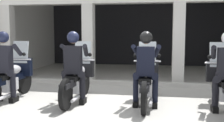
{
  "coord_description": "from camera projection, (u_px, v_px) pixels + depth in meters",
  "views": [
    {
      "loc": [
        1.04,
        -5.86,
        1.55
      ],
      "look_at": [
        0.0,
        0.13,
        0.91
      ],
      "focal_mm": 43.3,
      "sensor_mm": 36.0,
      "label": 1
    }
  ],
  "objects": [
    {
      "name": "motorcycle_far_right",
      "position": [
        223.0,
        84.0,
        5.51
      ],
      "size": [
        0.62,
        2.04,
        1.35
      ],
      "rotation": [
        0.0,
        0.0,
        -0.06
      ],
      "color": "black",
      "rests_on": "ground"
    },
    {
      "name": "police_officer_center_left",
      "position": [
        74.0,
        61.0,
        5.87
      ],
      "size": [
        0.63,
        0.61,
        1.58
      ],
      "rotation": [
        0.0,
        0.0,
        -0.02
      ],
      "color": "black",
      "rests_on": "ground"
    },
    {
      "name": "motorcycle_center_right",
      "position": [
        146.0,
        81.0,
        5.9
      ],
      "size": [
        0.62,
        2.04,
        1.35
      ],
      "rotation": [
        0.0,
        0.0,
        0.0
      ],
      "color": "black",
      "rests_on": "ground"
    },
    {
      "name": "ground_plane",
      "position": [
        127.0,
        79.0,
        9.02
      ],
      "size": [
        80.0,
        80.0,
        0.0
      ],
      "primitive_type": "plane",
      "color": "#A8A59E"
    },
    {
      "name": "motorcycle_far_left",
      "position": [
        12.0,
        78.0,
        6.32
      ],
      "size": [
        0.62,
        2.04,
        1.35
      ],
      "rotation": [
        0.0,
        0.0,
        0.07
      ],
      "color": "black",
      "rests_on": "ground"
    },
    {
      "name": "kerb_strip",
      "position": [
        130.0,
        83.0,
        7.99
      ],
      "size": [
        8.96,
        0.24,
        0.12
      ],
      "primitive_type": "cube",
      "color": "#B7B5AD",
      "rests_on": "ground"
    },
    {
      "name": "police_officer_center_right",
      "position": [
        146.0,
        63.0,
        5.58
      ],
      "size": [
        0.63,
        0.61,
        1.58
      ],
      "rotation": [
        0.0,
        0.0,
        0.0
      ],
      "color": "black",
      "rests_on": "ground"
    },
    {
      "name": "motorcycle_center_left",
      "position": [
        78.0,
        79.0,
        6.19
      ],
      "size": [
        0.62,
        2.04,
        1.35
      ],
      "rotation": [
        0.0,
        0.0,
        -0.02
      ],
      "color": "black",
      "rests_on": "ground"
    },
    {
      "name": "station_building",
      "position": [
        139.0,
        22.0,
        10.92
      ],
      "size": [
        9.46,
        5.34,
        3.05
      ],
      "color": "black",
      "rests_on": "ground"
    },
    {
      "name": "police_officer_far_left",
      "position": [
        4.0,
        60.0,
        6.0
      ],
      "size": [
        0.63,
        0.61,
        1.58
      ],
      "rotation": [
        0.0,
        0.0,
        0.07
      ],
      "color": "black",
      "rests_on": "ground"
    }
  ]
}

